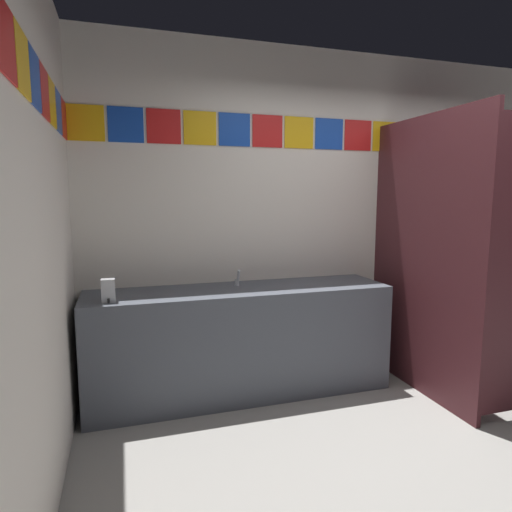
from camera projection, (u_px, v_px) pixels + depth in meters
The scene contains 8 objects.
ground_plane at pixel (467, 465), 2.56m from camera, with size 9.87×9.87×0.00m, color gray.
wall_back at pixel (339, 214), 3.94m from camera, with size 4.49×0.09×2.80m.
wall_side at pixel (15, 237), 1.70m from camera, with size 0.09×3.23×2.80m.
vanity_counter at pixel (241, 340), 3.46m from camera, with size 2.36×0.58×0.85m.
faucet_center at pixel (237, 280), 3.48m from camera, with size 0.04×0.10×0.14m.
soap_dispenser at pixel (108, 291), 2.94m from camera, with size 0.09×0.09×0.16m.
stall_divider at pixel (464, 260), 3.25m from camera, with size 0.92×1.31×2.18m.
toilet at pixel (462, 338), 3.90m from camera, with size 0.39×0.49×0.74m.
Camera 1 is at (-1.88, -1.90, 1.56)m, focal length 30.62 mm.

